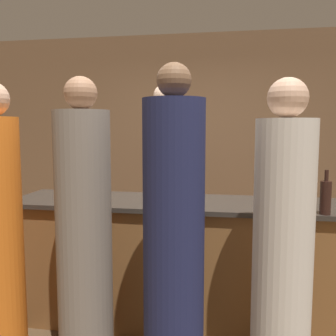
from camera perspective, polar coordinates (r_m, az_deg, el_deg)
name	(u,v)px	position (r m, az deg, el deg)	size (l,w,h in m)	color
ground_plane	(179,321)	(3.32, 1.63, -22.26)	(14.00, 14.00, 0.00)	#4C3823
back_wall	(202,141)	(5.03, 5.14, 4.11)	(8.00, 0.06, 2.80)	brown
bar_counter	(179,262)	(3.11, 1.66, -14.09)	(2.70, 0.68, 1.00)	brown
bartender	(164,193)	(3.78, -0.64, -3.76)	(0.38, 0.38, 2.00)	#B2B2B7
guest_0	(174,244)	(2.22, 0.88, -11.58)	(0.36, 0.36, 1.94)	#1E234C
guest_2	(84,237)	(2.50, -12.66, -10.19)	(0.36, 0.36, 1.89)	gray
guest_3	(283,250)	(2.32, 17.06, -11.92)	(0.35, 0.35, 1.86)	silver
wine_bottle_0	(326,197)	(2.71, 22.88, -4.08)	(0.07, 0.07, 0.30)	black
wine_bottle_1	(85,182)	(3.24, -12.52, -2.10)	(0.07, 0.07, 0.30)	#19381E
wine_bottle_2	(291,188)	(2.97, 18.22, -2.98)	(0.08, 0.08, 0.30)	#19381E
wine_glass_0	(149,189)	(2.85, -2.95, -3.24)	(0.06, 0.06, 0.15)	silver
wine_glass_1	(66,184)	(3.16, -15.26, -2.35)	(0.07, 0.07, 0.16)	silver
wine_glass_2	(149,184)	(3.00, -2.92, -2.50)	(0.07, 0.07, 0.16)	silver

